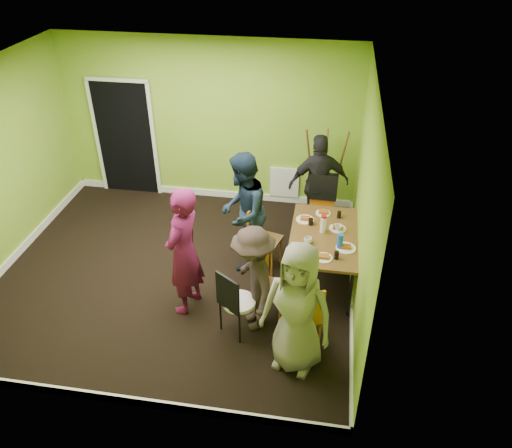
{
  "coord_description": "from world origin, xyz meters",
  "views": [
    {
      "loc": [
        2.02,
        -5.37,
        4.57
      ],
      "look_at": [
        1.16,
        0.0,
        0.97
      ],
      "focal_mm": 35.0,
      "sensor_mm": 36.0,
      "label": 1
    }
  ],
  "objects_px": {
    "dining_table": "(324,238)",
    "easel": "(324,177)",
    "chair_back_end": "(323,194)",
    "thermos": "(323,225)",
    "chair_left_near": "(269,282)",
    "orange_bottle": "(320,225)",
    "person_back_end": "(319,184)",
    "chair_front_end": "(305,314)",
    "chair_bentwood": "(235,300)",
    "person_left_near": "(253,280)",
    "person_front_end": "(297,309)",
    "blue_bottle": "(340,241)",
    "chair_left_far": "(261,234)",
    "person_left_far": "(243,212)",
    "person_standing": "(184,252)"
  },
  "relations": [
    {
      "from": "dining_table",
      "to": "person_left_near",
      "type": "xyz_separation_m",
      "value": [
        -0.79,
        -1.04,
        0.02
      ]
    },
    {
      "from": "person_front_end",
      "to": "person_left_far",
      "type": "bearing_deg",
      "value": 133.33
    },
    {
      "from": "dining_table",
      "to": "chair_front_end",
      "type": "relative_size",
      "value": 1.59
    },
    {
      "from": "chair_left_far",
      "to": "easel",
      "type": "relative_size",
      "value": 0.59
    },
    {
      "from": "dining_table",
      "to": "person_left_far",
      "type": "relative_size",
      "value": 0.86
    },
    {
      "from": "chair_bentwood",
      "to": "chair_front_end",
      "type": "bearing_deg",
      "value": 26.21
    },
    {
      "from": "blue_bottle",
      "to": "chair_front_end",
      "type": "bearing_deg",
      "value": -108.37
    },
    {
      "from": "chair_back_end",
      "to": "thermos",
      "type": "relative_size",
      "value": 4.51
    },
    {
      "from": "person_left_far",
      "to": "blue_bottle",
      "type": "bearing_deg",
      "value": 72.21
    },
    {
      "from": "thermos",
      "to": "person_left_near",
      "type": "relative_size",
      "value": 0.16
    },
    {
      "from": "person_standing",
      "to": "person_left_far",
      "type": "bearing_deg",
      "value": 164.79
    },
    {
      "from": "dining_table",
      "to": "easel",
      "type": "relative_size",
      "value": 0.9
    },
    {
      "from": "person_left_near",
      "to": "person_left_far",
      "type": "bearing_deg",
      "value": 172.52
    },
    {
      "from": "person_front_end",
      "to": "thermos",
      "type": "bearing_deg",
      "value": 98.95
    },
    {
      "from": "chair_front_end",
      "to": "person_standing",
      "type": "bearing_deg",
      "value": 142.82
    },
    {
      "from": "person_front_end",
      "to": "easel",
      "type": "bearing_deg",
      "value": 103.16
    },
    {
      "from": "chair_left_far",
      "to": "chair_left_near",
      "type": "bearing_deg",
      "value": 30.33
    },
    {
      "from": "dining_table",
      "to": "chair_left_far",
      "type": "relative_size",
      "value": 1.54
    },
    {
      "from": "chair_back_end",
      "to": "chair_bentwood",
      "type": "bearing_deg",
      "value": 71.39
    },
    {
      "from": "person_back_end",
      "to": "person_left_far",
      "type": "bearing_deg",
      "value": 32.04
    },
    {
      "from": "dining_table",
      "to": "thermos",
      "type": "xyz_separation_m",
      "value": [
        -0.02,
        0.07,
        0.17
      ]
    },
    {
      "from": "dining_table",
      "to": "chair_left_near",
      "type": "relative_size",
      "value": 1.72
    },
    {
      "from": "person_left_near",
      "to": "orange_bottle",
      "type": "bearing_deg",
      "value": 125.23
    },
    {
      "from": "chair_back_end",
      "to": "easel",
      "type": "distance_m",
      "value": 0.39
    },
    {
      "from": "orange_bottle",
      "to": "person_back_end",
      "type": "bearing_deg",
      "value": 94.17
    },
    {
      "from": "person_back_end",
      "to": "chair_left_far",
      "type": "bearing_deg",
      "value": 40.51
    },
    {
      "from": "chair_left_near",
      "to": "person_back_end",
      "type": "relative_size",
      "value": 0.54
    },
    {
      "from": "person_left_near",
      "to": "person_front_end",
      "type": "relative_size",
      "value": 0.87
    },
    {
      "from": "chair_front_end",
      "to": "orange_bottle",
      "type": "xyz_separation_m",
      "value": [
        0.08,
        1.49,
        0.26
      ]
    },
    {
      "from": "chair_left_near",
      "to": "chair_front_end",
      "type": "relative_size",
      "value": 0.93
    },
    {
      "from": "chair_left_far",
      "to": "thermos",
      "type": "bearing_deg",
      "value": 98.06
    },
    {
      "from": "chair_front_end",
      "to": "thermos",
      "type": "distance_m",
      "value": 1.44
    },
    {
      "from": "person_back_end",
      "to": "person_front_end",
      "type": "height_order",
      "value": "person_front_end"
    },
    {
      "from": "easel",
      "to": "person_front_end",
      "type": "xyz_separation_m",
      "value": [
        -0.14,
        -3.1,
        0.01
      ]
    },
    {
      "from": "person_left_far",
      "to": "easel",
      "type": "bearing_deg",
      "value": 142.51
    },
    {
      "from": "person_left_far",
      "to": "thermos",
      "type": "bearing_deg",
      "value": 84.91
    },
    {
      "from": "blue_bottle",
      "to": "easel",
      "type": "bearing_deg",
      "value": 99.1
    },
    {
      "from": "dining_table",
      "to": "person_standing",
      "type": "xyz_separation_m",
      "value": [
        -1.7,
        -0.84,
        0.19
      ]
    },
    {
      "from": "chair_front_end",
      "to": "person_back_end",
      "type": "height_order",
      "value": "person_back_end"
    },
    {
      "from": "blue_bottle",
      "to": "person_standing",
      "type": "relative_size",
      "value": 0.12
    },
    {
      "from": "chair_bentwood",
      "to": "chair_left_near",
      "type": "bearing_deg",
      "value": 85.18
    },
    {
      "from": "chair_front_end",
      "to": "blue_bottle",
      "type": "xyz_separation_m",
      "value": [
        0.35,
        1.05,
        0.33
      ]
    },
    {
      "from": "person_left_far",
      "to": "person_back_end",
      "type": "xyz_separation_m",
      "value": [
        1.0,
        1.11,
        -0.06
      ]
    },
    {
      "from": "chair_bentwood",
      "to": "orange_bottle",
      "type": "bearing_deg",
      "value": 89.98
    },
    {
      "from": "chair_bentwood",
      "to": "thermos",
      "type": "height_order",
      "value": "thermos"
    },
    {
      "from": "chair_front_end",
      "to": "chair_bentwood",
      "type": "relative_size",
      "value": 1.0
    },
    {
      "from": "person_standing",
      "to": "chair_front_end",
      "type": "bearing_deg",
      "value": 85.41
    },
    {
      "from": "blue_bottle",
      "to": "person_left_near",
      "type": "height_order",
      "value": "person_left_near"
    },
    {
      "from": "chair_bentwood",
      "to": "person_front_end",
      "type": "relative_size",
      "value": 0.57
    },
    {
      "from": "chair_front_end",
      "to": "easel",
      "type": "bearing_deg",
      "value": 68.74
    }
  ]
}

